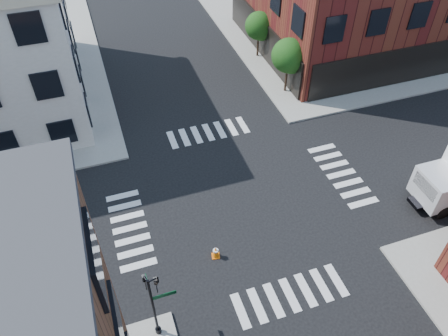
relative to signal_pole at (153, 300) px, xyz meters
name	(u,v)px	position (x,y,z in m)	size (l,w,h in m)	color
ground	(242,199)	(6.72, 6.68, -2.86)	(120.00, 120.00, 0.00)	black
sidewalk_ne	(357,13)	(27.72, 27.68, -2.78)	(30.00, 30.00, 0.15)	gray
tree_near	(289,57)	(14.28, 16.65, 0.30)	(2.69, 2.69, 4.49)	black
tree_far	(260,27)	(14.28, 22.65, 0.02)	(2.43, 2.43, 4.07)	black
signal_pole	(153,300)	(0.00, 0.00, 0.00)	(1.29, 1.24, 4.60)	black
traffic_cone	(216,252)	(3.87, 3.18, -2.47)	(0.51, 0.51, 0.80)	orange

